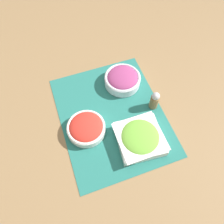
{
  "coord_description": "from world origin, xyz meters",
  "views": [
    {
      "loc": [
        0.43,
        -0.15,
        0.86
      ],
      "look_at": [
        0.0,
        0.0,
        0.03
      ],
      "focal_mm": 35.0,
      "sensor_mm": 36.0,
      "label": 1
    }
  ],
  "objects": [
    {
      "name": "lettuce_bowl",
      "position": [
        0.15,
        0.07,
        0.03
      ],
      "size": [
        0.19,
        0.19,
        0.06
      ],
      "color": "white",
      "rests_on": "placemat"
    },
    {
      "name": "onion_bowl",
      "position": [
        -0.15,
        0.11,
        0.04
      ],
      "size": [
        0.17,
        0.17,
        0.06
      ],
      "color": "silver",
      "rests_on": "placemat"
    },
    {
      "name": "tomato_bowl",
      "position": [
        0.03,
        -0.13,
        0.03
      ],
      "size": [
        0.16,
        0.16,
        0.06
      ],
      "color": "white",
      "rests_on": "placemat"
    },
    {
      "name": "placemat",
      "position": [
        0.0,
        0.0,
        0.0
      ],
      "size": [
        0.57,
        0.45,
        0.0
      ],
      "color": "#236B60",
      "rests_on": "ground_plane"
    },
    {
      "name": "ground_plane",
      "position": [
        0.0,
        0.0,
        0.0
      ],
      "size": [
        3.0,
        3.0,
        0.0
      ],
      "primitive_type": "plane",
      "color": "olive"
    },
    {
      "name": "pepper_shaker",
      "position": [
        0.02,
        0.19,
        0.05
      ],
      "size": [
        0.04,
        0.04,
        0.1
      ],
      "color": "olive",
      "rests_on": "placemat"
    }
  ]
}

